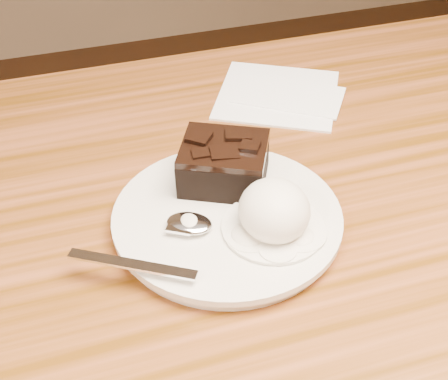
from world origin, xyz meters
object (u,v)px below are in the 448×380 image
object	(u,v)px
plate	(227,220)
spoon	(189,225)
brownie	(224,166)
ice_cream_scoop	(274,210)
napkin	(277,94)

from	to	relation	value
plate	spoon	distance (m)	0.04
brownie	spoon	world-z (taller)	brownie
plate	spoon	world-z (taller)	spoon
spoon	plate	bearing A→B (deg)	-45.07
ice_cream_scoop	napkin	world-z (taller)	ice_cream_scoop
plate	spoon	xyz separation A→B (m)	(-0.04, -0.01, 0.01)
brownie	ice_cream_scoop	distance (m)	0.09
plate	ice_cream_scoop	bearing A→B (deg)	-45.31
brownie	napkin	xyz separation A→B (m)	(0.13, 0.17, -0.04)
napkin	ice_cream_scoop	bearing A→B (deg)	-112.66
plate	brownie	xyz separation A→B (m)	(0.01, 0.05, 0.03)
plate	ice_cream_scoop	size ratio (longest dim) A/B	3.18
spoon	napkin	xyz separation A→B (m)	(0.18, 0.23, -0.02)
ice_cream_scoop	spoon	world-z (taller)	ice_cream_scoop
brownie	napkin	world-z (taller)	brownie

